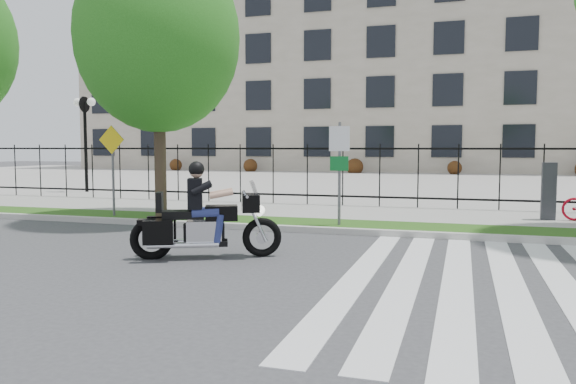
% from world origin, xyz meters
% --- Properties ---
extents(ground, '(120.00, 120.00, 0.00)m').
position_xyz_m(ground, '(0.00, 0.00, 0.00)').
color(ground, '#39393C').
rests_on(ground, ground).
extents(curb, '(60.00, 0.20, 0.15)m').
position_xyz_m(curb, '(0.00, 4.10, 0.07)').
color(curb, '#B1AEA6').
rests_on(curb, ground).
extents(grass_verge, '(60.00, 1.50, 0.15)m').
position_xyz_m(grass_verge, '(0.00, 4.95, 0.07)').
color(grass_verge, '#234E13').
rests_on(grass_verge, ground).
extents(sidewalk, '(60.00, 3.50, 0.15)m').
position_xyz_m(sidewalk, '(0.00, 7.45, 0.07)').
color(sidewalk, '#9C9992').
rests_on(sidewalk, ground).
extents(plaza, '(80.00, 34.00, 0.10)m').
position_xyz_m(plaza, '(0.00, 25.00, 0.05)').
color(plaza, '#9C9992').
rests_on(plaza, ground).
extents(crosswalk_stripes, '(5.70, 8.00, 0.01)m').
position_xyz_m(crosswalk_stripes, '(4.83, 0.00, 0.01)').
color(crosswalk_stripes, silver).
rests_on(crosswalk_stripes, ground).
extents(iron_fence, '(30.00, 0.06, 2.00)m').
position_xyz_m(iron_fence, '(0.00, 9.20, 1.15)').
color(iron_fence, black).
rests_on(iron_fence, sidewalk).
extents(office_building, '(60.00, 21.90, 20.15)m').
position_xyz_m(office_building, '(0.00, 44.92, 9.97)').
color(office_building, gray).
rests_on(office_building, ground).
extents(lamp_post_left, '(1.06, 0.70, 4.25)m').
position_xyz_m(lamp_post_left, '(-12.00, 12.00, 3.21)').
color(lamp_post_left, black).
rests_on(lamp_post_left, ground).
extents(street_tree_1, '(4.45, 4.45, 7.41)m').
position_xyz_m(street_tree_1, '(-4.23, 4.95, 4.99)').
color(street_tree_1, '#3A2B20').
rests_on(street_tree_1, grass_verge).
extents(sign_pole_regulatory, '(0.50, 0.09, 2.50)m').
position_xyz_m(sign_pole_regulatory, '(0.88, 4.58, 1.74)').
color(sign_pole_regulatory, '#59595B').
rests_on(sign_pole_regulatory, grass_verge).
extents(sign_pole_warning, '(0.78, 0.09, 2.49)m').
position_xyz_m(sign_pole_warning, '(-5.51, 4.58, 1.74)').
color(sign_pole_warning, '#59595B').
rests_on(sign_pole_warning, grass_verge).
extents(motorcycle_rider, '(2.60, 1.49, 2.15)m').
position_xyz_m(motorcycle_rider, '(-0.76, 0.58, 0.71)').
color(motorcycle_rider, black).
rests_on(motorcycle_rider, ground).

